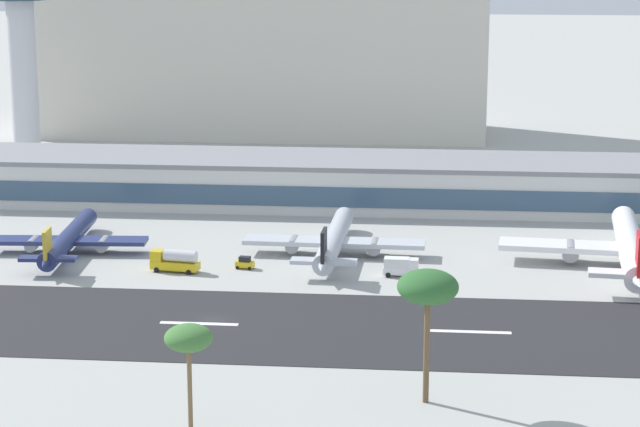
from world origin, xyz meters
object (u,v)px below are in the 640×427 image
object	(u,v)px
control_tower	(22,48)
palm_tree_2	(189,339)
airliner_black_tail_gate_1	(333,241)
airliner_red_tail_gate_2	(631,249)
service_baggage_tug_1	(245,263)
service_fuel_truck_0	(175,260)
distant_hotel_block	(263,60)
terminal_building	(354,181)
airliner_gold_tail_gate_0	(67,240)
palm_tree_1	(428,289)
service_box_truck_2	(401,266)

from	to	relation	value
control_tower	palm_tree_2	world-z (taller)	control_tower
airliner_black_tail_gate_1	airliner_red_tail_gate_2	size ratio (longest dim) A/B	0.82
service_baggage_tug_1	service_fuel_truck_0	bearing A→B (deg)	23.23
service_baggage_tug_1	distant_hotel_block	bearing A→B (deg)	-74.78
airliner_black_tail_gate_1	service_baggage_tug_1	size ratio (longest dim) A/B	12.36
terminal_building	airliner_gold_tail_gate_0	xyz separation A→B (m)	(-49.72, -46.19, -2.58)
palm_tree_2	airliner_black_tail_gate_1	bearing A→B (deg)	82.57
airliner_gold_tail_gate_0	palm_tree_1	world-z (taller)	palm_tree_1
airliner_red_tail_gate_2	service_box_truck_2	xyz separation A→B (m)	(-40.15, -9.42, -1.60)
airliner_black_tail_gate_1	service_box_truck_2	bearing A→B (deg)	-132.09
airliner_red_tail_gate_2	service_baggage_tug_1	bearing A→B (deg)	101.30
airliner_gold_tail_gate_0	airliner_red_tail_gate_2	distance (m)	101.75
distant_hotel_block	palm_tree_1	distance (m)	212.53
palm_tree_2	airliner_gold_tail_gate_0	bearing A→B (deg)	116.50
airliner_gold_tail_gate_0	palm_tree_2	distance (m)	86.65
airliner_black_tail_gate_1	airliner_red_tail_gate_2	distance (m)	52.90
control_tower	service_baggage_tug_1	distance (m)	128.12
service_baggage_tug_1	service_box_truck_2	distance (m)	27.63
airliner_black_tail_gate_1	service_baggage_tug_1	distance (m)	17.84
terminal_building	service_box_truck_2	bearing A→B (deg)	-77.88
airliner_gold_tail_gate_0	airliner_black_tail_gate_1	size ratio (longest dim) A/B	0.93
service_baggage_tug_1	service_box_truck_2	bearing A→B (deg)	-176.16
airliner_red_tail_gate_2	service_box_truck_2	world-z (taller)	airliner_red_tail_gate_2
distant_hotel_block	palm_tree_2	world-z (taller)	distant_hotel_block
control_tower	airliner_red_tail_gate_2	world-z (taller)	control_tower
airliner_red_tail_gate_2	palm_tree_2	distance (m)	100.37
terminal_building	distant_hotel_block	size ratio (longest dim) A/B	1.38
airliner_gold_tail_gate_0	airliner_black_tail_gate_1	xyz separation A→B (m)	(48.91, 2.93, 0.20)
terminal_building	airliner_gold_tail_gate_0	size ratio (longest dim) A/B	4.54
terminal_building	palm_tree_1	distance (m)	114.10
distant_hotel_block	airliner_black_tail_gate_1	distance (m)	142.28
service_fuel_truck_0	palm_tree_2	size ratio (longest dim) A/B	0.68
service_box_truck_2	control_tower	bearing A→B (deg)	136.16
airliner_gold_tail_gate_0	control_tower	bearing A→B (deg)	18.67
terminal_building	service_fuel_truck_0	distance (m)	62.56
service_fuel_truck_0	service_baggage_tug_1	size ratio (longest dim) A/B	2.59
terminal_building	airliner_red_tail_gate_2	size ratio (longest dim) A/B	3.47
palm_tree_1	palm_tree_2	world-z (taller)	palm_tree_1
control_tower	palm_tree_1	bearing A→B (deg)	-56.66
control_tower	service_box_truck_2	xyz separation A→B (m)	(100.95, -103.60, -26.76)
terminal_building	service_fuel_truck_0	world-z (taller)	terminal_building
distant_hotel_block	service_box_truck_2	size ratio (longest dim) A/B	21.11
palm_tree_2	service_baggage_tug_1	bearing A→B (deg)	93.59
control_tower	airliner_black_tail_gate_1	world-z (taller)	control_tower
distant_hotel_block	airliner_red_tail_gate_2	bearing A→B (deg)	-58.74
control_tower	service_box_truck_2	distance (m)	147.10
control_tower	airliner_black_tail_gate_1	size ratio (longest dim) A/B	1.10
airliner_black_tail_gate_1	airliner_red_tail_gate_2	xyz separation A→B (m)	(52.83, -2.57, 0.59)
service_fuel_truck_0	service_baggage_tug_1	bearing A→B (deg)	-155.91
airliner_red_tail_gate_2	palm_tree_2	xyz separation A→B (m)	(-63.27, -77.52, 7.78)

